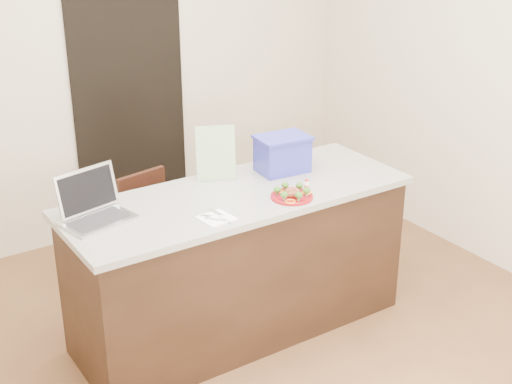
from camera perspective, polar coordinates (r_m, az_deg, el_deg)
ground at (r=4.40m, az=0.44°, el=-12.26°), size 4.00×4.00×0.00m
room_shell at (r=3.70m, az=0.52°, el=8.64°), size 4.00×4.00×4.00m
doorway at (r=5.60m, az=-10.04°, el=6.76°), size 0.90×0.02×2.00m
island at (r=4.33m, az=-1.38°, el=-5.65°), size 2.06×0.76×0.92m
plate at (r=4.06m, az=2.88°, el=-0.34°), size 0.24×0.24×0.02m
meatballs at (r=4.06m, az=2.93°, el=-0.03°), size 0.10×0.10×0.04m
broccoli at (r=4.05m, az=2.89°, el=0.16°), size 0.20×0.21×0.04m
pepper_rings at (r=4.06m, az=2.88°, el=-0.23°), size 0.21×0.22×0.01m
napkin at (r=3.81m, az=-3.20°, el=-2.10°), size 0.18×0.18×0.01m
fork at (r=3.81m, az=-3.52°, el=-2.04°), size 0.08×0.14×0.00m
knife at (r=3.81m, az=-2.68°, el=-2.00°), size 0.03×0.20×0.01m
yogurt_bottle at (r=4.17m, az=4.07°, el=0.51°), size 0.03×0.03×0.06m
laptop at (r=3.89m, az=-12.93°, el=-1.09°), size 0.41×0.36×0.26m
leaflet at (r=4.26m, az=-3.24°, el=3.11°), size 0.24×0.14×0.33m
blue_box at (r=4.41m, az=2.13°, el=3.09°), size 0.34×0.26×0.23m
chair at (r=4.79m, az=-8.51°, el=-2.79°), size 0.43×0.43×0.83m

